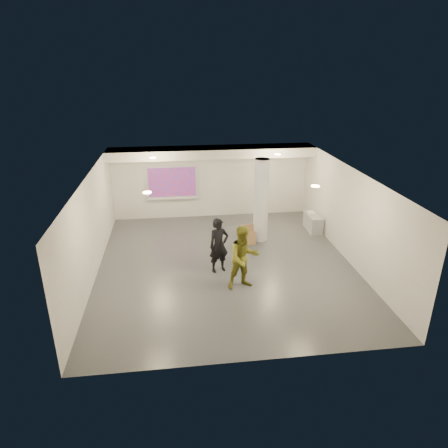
{
  "coord_description": "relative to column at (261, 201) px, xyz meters",
  "views": [
    {
      "loc": [
        -1.51,
        -11.28,
        6.0
      ],
      "look_at": [
        0.0,
        0.4,
        1.25
      ],
      "focal_mm": 32.0,
      "sensor_mm": 36.0,
      "label": 1
    }
  ],
  "objects": [
    {
      "name": "man",
      "position": [
        -1.18,
        -3.21,
        -0.56
      ],
      "size": [
        1.04,
        0.88,
        1.87
      ],
      "primitive_type": "imported",
      "rotation": [
        0.0,
        0.0,
        0.21
      ],
      "color": "olive",
      "rests_on": "floor"
    },
    {
      "name": "downlight_se",
      "position": [
        0.7,
        -3.3,
        1.48
      ],
      "size": [
        0.22,
        0.22,
        0.02
      ],
      "primitive_type": "cylinder",
      "color": "#FBD298",
      "rests_on": "ceiling"
    },
    {
      "name": "floor",
      "position": [
        -1.5,
        -1.8,
        -1.5
      ],
      "size": [
        8.0,
        9.0,
        0.01
      ],
      "primitive_type": "cube",
      "color": "#36393E",
      "rests_on": "ground"
    },
    {
      "name": "ceiling",
      "position": [
        -1.5,
        -1.8,
        1.5
      ],
      "size": [
        8.0,
        9.0,
        0.01
      ],
      "primitive_type": "cube",
      "color": "white",
      "rests_on": "floor"
    },
    {
      "name": "downlight_ne",
      "position": [
        0.7,
        0.7,
        1.48
      ],
      "size": [
        0.22,
        0.22,
        0.02
      ],
      "primitive_type": "cylinder",
      "color": "#FBD298",
      "rests_on": "ceiling"
    },
    {
      "name": "wall_right",
      "position": [
        2.5,
        -1.8,
        0.0
      ],
      "size": [
        0.01,
        9.0,
        3.0
      ],
      "primitive_type": "cube",
      "color": "silver",
      "rests_on": "floor"
    },
    {
      "name": "wall_left",
      "position": [
        -5.5,
        -1.8,
        0.0
      ],
      "size": [
        0.01,
        9.0,
        3.0
      ],
      "primitive_type": "cube",
      "color": "silver",
      "rests_on": "floor"
    },
    {
      "name": "woman",
      "position": [
        -1.76,
        -2.15,
        -0.64
      ],
      "size": [
        0.72,
        0.57,
        1.72
      ],
      "primitive_type": "imported",
      "rotation": [
        0.0,
        0.0,
        0.29
      ],
      "color": "black",
      "rests_on": "floor"
    },
    {
      "name": "downlight_sw",
      "position": [
        -3.7,
        -3.3,
        1.48
      ],
      "size": [
        0.22,
        0.22,
        0.02
      ],
      "primitive_type": "cylinder",
      "color": "#FBD298",
      "rests_on": "ceiling"
    },
    {
      "name": "downlight_nw",
      "position": [
        -3.7,
        0.7,
        1.48
      ],
      "size": [
        0.22,
        0.22,
        0.02
      ],
      "primitive_type": "cylinder",
      "color": "#FBD298",
      "rests_on": "ceiling"
    },
    {
      "name": "credenza",
      "position": [
        2.22,
        0.61,
        -1.18
      ],
      "size": [
        0.45,
        1.09,
        0.63
      ],
      "primitive_type": "cube",
      "rotation": [
        0.0,
        0.0,
        -0.0
      ],
      "color": "gray",
      "rests_on": "floor"
    },
    {
      "name": "projection_screen",
      "position": [
        -3.1,
        2.65,
        0.03
      ],
      "size": [
        2.1,
        0.13,
        1.42
      ],
      "color": "silver",
      "rests_on": "wall_back"
    },
    {
      "name": "wall_front",
      "position": [
        -1.5,
        -6.3,
        0.0
      ],
      "size": [
        8.0,
        0.01,
        3.0
      ],
      "primitive_type": "cube",
      "color": "silver",
      "rests_on": "floor"
    },
    {
      "name": "wall_back",
      "position": [
        -1.5,
        2.7,
        0.0
      ],
      "size": [
        8.0,
        0.01,
        3.0
      ],
      "primitive_type": "cube",
      "color": "silver",
      "rests_on": "floor"
    },
    {
      "name": "cardboard_back",
      "position": [
        -0.48,
        -0.12,
        -1.18
      ],
      "size": [
        0.62,
        0.27,
        0.65
      ],
      "primitive_type": "cube",
      "rotation": [
        -0.17,
        0.0,
        0.18
      ],
      "color": "#997247",
      "rests_on": "floor"
    },
    {
      "name": "column",
      "position": [
        0.0,
        0.0,
        0.0
      ],
      "size": [
        0.52,
        0.52,
        3.0
      ],
      "primitive_type": "cylinder",
      "color": "silver",
      "rests_on": "floor"
    },
    {
      "name": "papers_stack",
      "position": [
        2.21,
        0.87,
        -0.86
      ],
      "size": [
        0.28,
        0.34,
        0.02
      ],
      "primitive_type": "cube",
      "rotation": [
        0.0,
        0.0,
        -0.1
      ],
      "color": "white",
      "rests_on": "credenza"
    },
    {
      "name": "cardboard_front",
      "position": [
        -0.45,
        -0.41,
        -1.26
      ],
      "size": [
        0.43,
        0.13,
        0.48
      ],
      "primitive_type": "cube",
      "rotation": [
        -0.18,
        0.0,
        0.01
      ],
      "color": "#997247",
      "rests_on": "floor"
    },
    {
      "name": "soffit_band",
      "position": [
        -1.5,
        2.15,
        1.32
      ],
      "size": [
        8.0,
        1.1,
        0.36
      ],
      "primitive_type": "cube",
      "color": "silver",
      "rests_on": "ceiling"
    }
  ]
}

